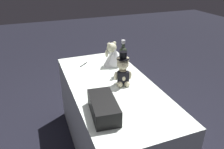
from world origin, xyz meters
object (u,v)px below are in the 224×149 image
teddy_bear_groom (123,71)px  champagne_bottle (123,60)px  teddy_bear_bride (113,56)px  gift_case_black (103,107)px  signing_pen (83,65)px

teddy_bear_groom → champagne_bottle: size_ratio=0.88×
teddy_bear_bride → gift_case_black: (-0.75, 0.36, -0.05)m
champagne_bottle → gift_case_black: champagne_bottle is taller
teddy_bear_groom → signing_pen: size_ratio=2.81×
teddy_bear_groom → teddy_bear_bride: size_ratio=1.20×
teddy_bear_groom → gift_case_black: size_ratio=0.83×
teddy_bear_bride → champagne_bottle: bearing=-175.3°
teddy_bear_groom → gift_case_black: teddy_bear_groom is taller
champagne_bottle → gift_case_black: size_ratio=0.94×
teddy_bear_groom → gift_case_black: (-0.35, 0.30, -0.06)m
teddy_bear_groom → champagne_bottle: bearing=-23.6°
teddy_bear_groom → gift_case_black: 0.47m
teddy_bear_bride → signing_pen: bearing=68.7°
teddy_bear_groom → teddy_bear_bride: bearing=-8.9°
teddy_bear_bride → gift_case_black: teddy_bear_bride is taller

